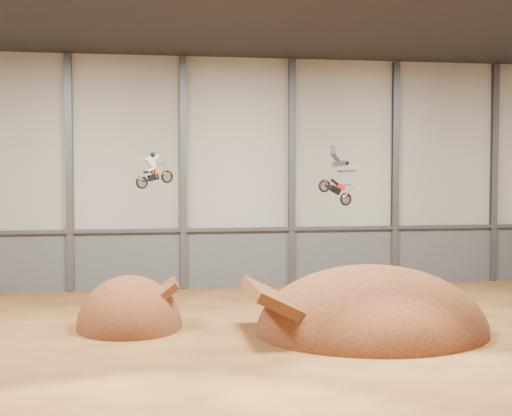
{
  "coord_description": "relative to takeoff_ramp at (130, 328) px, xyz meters",
  "views": [
    {
      "loc": [
        -5.69,
        -28.23,
        7.13
      ],
      "look_at": [
        -0.6,
        4.0,
        5.42
      ],
      "focal_mm": 50.0,
      "sensor_mm": 36.0,
      "label": 1
    }
  ],
  "objects": [
    {
      "name": "steel_column_1",
      "position": [
        -3.63,
        10.48,
        7.0
      ],
      "size": [
        0.4,
        0.36,
        13.9
      ],
      "primitive_type": "cube",
      "color": "#47494F",
      "rests_on": "ground"
    },
    {
      "name": "floor",
      "position": [
        6.37,
        -4.32,
        0.0
      ],
      "size": [
        40.0,
        40.0,
        0.0
      ],
      "primitive_type": "plane",
      "color": "#553216",
      "rests_on": "ground"
    },
    {
      "name": "back_wall",
      "position": [
        6.37,
        10.68,
        7.0
      ],
      "size": [
        40.0,
        0.1,
        14.0
      ],
      "primitive_type": "cube",
      "color": "#A8A194",
      "rests_on": "ground"
    },
    {
      "name": "steel_column_4",
      "position": [
        16.37,
        10.48,
        7.0
      ],
      "size": [
        0.4,
        0.36,
        13.9
      ],
      "primitive_type": "cube",
      "color": "#47494F",
      "rests_on": "ground"
    },
    {
      "name": "landing_ramp",
      "position": [
        10.6,
        -2.59,
        0.0
      ],
      "size": [
        10.27,
        9.09,
        5.93
      ],
      "primitive_type": "ellipsoid",
      "color": "#431F10",
      "rests_on": "ground"
    },
    {
      "name": "fmx_rider_b",
      "position": [
        9.63,
        0.59,
        6.93
      ],
      "size": [
        3.45,
        1.52,
        3.22
      ],
      "primitive_type": null,
      "rotation": [
        0.0,
        0.51,
        0.24
      ],
      "color": "red"
    },
    {
      "name": "takeoff_ramp",
      "position": [
        0.0,
        0.0,
        0.0
      ],
      "size": [
        4.74,
        5.47,
        4.74
      ],
      "primitive_type": "ellipsoid",
      "color": "#431F10",
      "rests_on": "ground"
    },
    {
      "name": "steel_column_3",
      "position": [
        9.71,
        10.48,
        7.0
      ],
      "size": [
        0.4,
        0.36,
        13.9
      ],
      "primitive_type": "cube",
      "color": "#47494F",
      "rests_on": "ground"
    },
    {
      "name": "steel_rail",
      "position": [
        6.37,
        10.43,
        3.55
      ],
      "size": [
        39.8,
        0.35,
        0.2
      ],
      "primitive_type": "cube",
      "color": "#47494F",
      "rests_on": "lower_band_back"
    },
    {
      "name": "lower_band_back",
      "position": [
        6.37,
        10.58,
        1.75
      ],
      "size": [
        39.8,
        0.18,
        3.5
      ],
      "primitive_type": "cube",
      "color": "#515359",
      "rests_on": "ground"
    },
    {
      "name": "steel_column_5",
      "position": [
        23.04,
        10.48,
        7.0
      ],
      "size": [
        0.4,
        0.36,
        13.9
      ],
      "primitive_type": "cube",
      "color": "#47494F",
      "rests_on": "ground"
    },
    {
      "name": "fmx_rider_a",
      "position": [
        1.27,
        2.27,
        7.29
      ],
      "size": [
        2.38,
        1.62,
        2.13
      ],
      "primitive_type": null,
      "rotation": [
        0.0,
        -0.19,
        0.42
      ],
      "color": "#E85C05"
    },
    {
      "name": "steel_column_2",
      "position": [
        3.04,
        10.48,
        7.0
      ],
      "size": [
        0.4,
        0.36,
        13.9
      ],
      "primitive_type": "cube",
      "color": "#47494F",
      "rests_on": "ground"
    }
  ]
}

